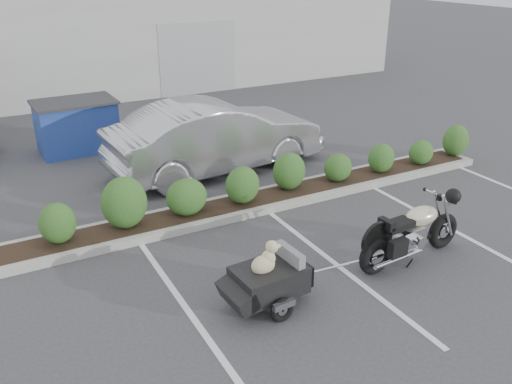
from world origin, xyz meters
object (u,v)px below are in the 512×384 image
sedan (216,136)px  dumpster (77,125)px  motorcycle (413,233)px  pet_trailer (268,279)px

sedan → dumpster: 4.05m
motorcycle → sedan: bearing=97.8°
pet_trailer → dumpster: (-0.97, 8.50, 0.23)m
dumpster → sedan: bearing=-51.1°
sedan → dumpster: bearing=36.1°
pet_trailer → dumpster: dumpster is taller
pet_trailer → sedan: (1.65, 5.43, 0.40)m
pet_trailer → sedan: size_ratio=0.35×
pet_trailer → dumpster: 8.56m
motorcycle → dumpster: 9.32m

